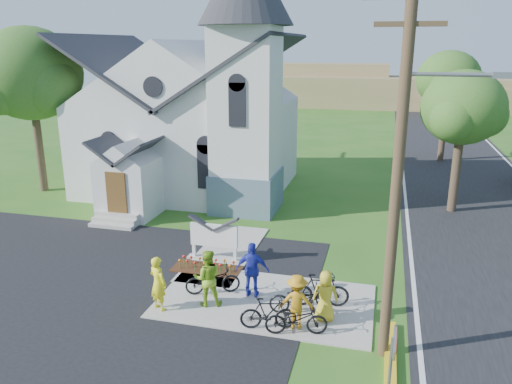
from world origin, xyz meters
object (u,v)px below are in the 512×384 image
(stop_sign, at_px, (393,355))
(bike_1, at_px, (268,313))
(bike_3, at_px, (320,290))
(cyclist_0, at_px, (158,283))
(utility_pole, at_px, (401,162))
(bike_2, at_px, (296,319))
(church_sign, at_px, (214,236))
(bike_0, at_px, (213,280))
(cyclist_1, at_px, (207,278))
(cyclist_2, at_px, (252,270))
(cyclist_3, at_px, (297,302))
(cyclist_4, at_px, (325,296))
(bike_4, at_px, (300,300))

(stop_sign, height_order, bike_1, stop_sign)
(bike_3, bearing_deg, cyclist_0, 95.80)
(utility_pole, height_order, bike_2, utility_pole)
(church_sign, distance_m, bike_0, 2.83)
(church_sign, bearing_deg, stop_sign, -48.12)
(bike_1, bearing_deg, cyclist_1, 52.23)
(church_sign, relative_size, cyclist_0, 1.23)
(stop_sign, relative_size, bike_3, 1.32)
(stop_sign, bearing_deg, bike_1, 138.28)
(cyclist_2, bearing_deg, bike_0, 3.10)
(stop_sign, bearing_deg, bike_0, 140.56)
(cyclist_3, distance_m, cyclist_4, 1.00)
(bike_0, height_order, cyclist_1, cyclist_1)
(bike_4, bearing_deg, bike_1, 135.88)
(utility_pole, xyz_separation_m, stop_sign, (0.07, -2.70, -3.62))
(bike_0, distance_m, cyclist_2, 1.43)
(cyclist_1, relative_size, bike_1, 1.11)
(bike_0, bearing_deg, utility_pole, -133.62)
(stop_sign, distance_m, bike_4, 5.08)
(cyclist_1, bearing_deg, stop_sign, 125.92)
(church_sign, relative_size, bike_0, 1.19)
(utility_pole, height_order, bike_1, utility_pole)
(bike_1, bearing_deg, bike_0, 38.75)
(church_sign, height_order, bike_0, church_sign)
(bike_4, bearing_deg, cyclist_4, -108.28)
(utility_pole, distance_m, cyclist_0, 8.33)
(stop_sign, xyz_separation_m, bike_0, (-5.77, 4.75, -1.25))
(stop_sign, height_order, cyclist_4, stop_sign)
(cyclist_4, bearing_deg, bike_0, -16.61)
(cyclist_3, bearing_deg, cyclist_4, -147.41)
(cyclist_3, xyz_separation_m, cyclist_4, (0.76, 0.64, -0.04))
(utility_pole, distance_m, cyclist_3, 5.24)
(bike_0, xyz_separation_m, cyclist_4, (3.88, -0.76, 0.32))
(bike_4, bearing_deg, stop_sign, -155.31)
(bike_2, relative_size, bike_3, 0.97)
(bike_1, height_order, cyclist_3, cyclist_3)
(utility_pole, height_order, cyclist_4, utility_pole)
(utility_pole, distance_m, bike_3, 5.62)
(stop_sign, bearing_deg, cyclist_1, 144.89)
(bike_0, bearing_deg, bike_3, -113.35)
(cyclist_3, bearing_deg, bike_3, -116.65)
(bike_2, bearing_deg, cyclist_3, -4.50)
(church_sign, relative_size, bike_1, 1.30)
(cyclist_2, relative_size, bike_2, 1.04)
(cyclist_1, bearing_deg, bike_0, -101.56)
(cyclist_1, relative_size, bike_2, 1.03)
(stop_sign, xyz_separation_m, bike_1, (-3.45, 3.08, -1.23))
(bike_3, bearing_deg, stop_sign, -166.35)
(bike_3, bearing_deg, church_sign, 49.00)
(church_sign, bearing_deg, bike_3, -30.34)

